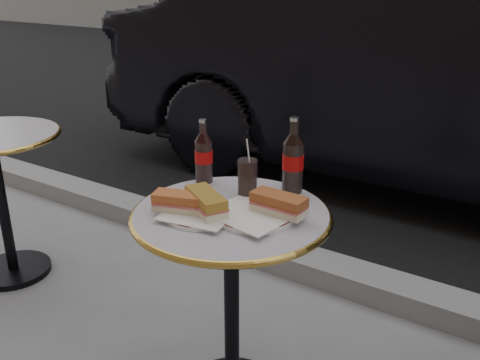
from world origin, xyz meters
The scene contains 12 objects.
curb centered at (0.00, 0.90, 0.05)m, with size 40.00×0.20×0.12m, color gray.
bistro_table centered at (0.00, 0.00, 0.37)m, with size 0.62×0.62×0.73m, color #BAB2C4, non-canonical shape.
bistro_table_second centered at (-1.40, 0.10, 0.37)m, with size 0.62×0.62×0.73m, color #BAB2C4, non-canonical shape.
plate_left centered at (-0.06, -0.08, 0.74)m, with size 0.22×0.22×0.01m, color white.
plate_right centered at (0.08, 0.00, 0.74)m, with size 0.25×0.25×0.01m, color white.
sandwich_left_a centered at (-0.12, -0.10, 0.77)m, with size 0.16×0.07×0.05m, color #B85E2E.
sandwich_left_b centered at (-0.05, -0.07, 0.77)m, with size 0.17×0.08×0.06m, color olive.
sandwich_right centered at (0.14, 0.04, 0.77)m, with size 0.17×0.08×0.06m, color #9E5128.
cola_bottle_left centered at (-0.22, 0.16, 0.84)m, with size 0.06×0.06×0.22m, color black, non-canonical shape.
cola_bottle_right centered at (0.08, 0.24, 0.86)m, with size 0.07×0.07×0.26m, color black, non-canonical shape.
cola_glass centered at (-0.01, 0.12, 0.80)m, with size 0.07×0.07×0.13m, color black.
parked_car centered at (0.07, 2.52, 0.79)m, with size 4.83×1.68×1.59m, color black.
Camera 1 is at (0.84, -1.23, 1.42)m, focal length 40.00 mm.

